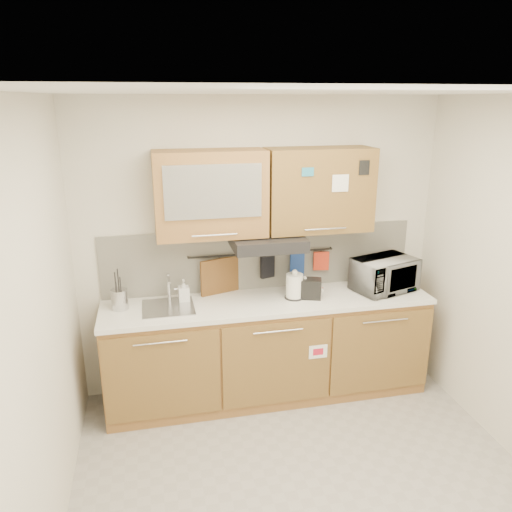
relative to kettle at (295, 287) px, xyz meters
name	(u,v)px	position (x,y,z in m)	size (l,w,h in m)	color
floor	(309,488)	(-0.23, -1.19, -1.02)	(3.20, 3.20, 0.00)	#9E9993
ceiling	(324,92)	(-0.23, -1.19, 1.58)	(3.20, 3.20, 0.00)	white
wall_back	(261,247)	(-0.23, 0.31, 0.28)	(3.20, 3.20, 0.00)	silver
wall_left	(36,342)	(-1.83, -1.19, 0.28)	(3.00, 3.00, 0.00)	silver
base_cabinet	(268,353)	(-0.23, 0.00, -0.62)	(2.80, 0.64, 0.88)	#AA733C
countertop	(269,302)	(-0.23, 0.00, -0.12)	(2.82, 0.62, 0.04)	white
backsplash	(261,258)	(-0.23, 0.30, 0.18)	(2.80, 0.02, 0.56)	silver
upper_cabinets	(265,192)	(-0.23, 0.14, 0.81)	(1.82, 0.37, 0.70)	#AA733C
range_hood	(267,242)	(-0.23, 0.06, 0.40)	(0.60, 0.46, 0.10)	black
sink	(168,307)	(-1.08, 0.02, -0.10)	(0.42, 0.40, 0.26)	silver
utensil_rail	(262,253)	(-0.23, 0.26, 0.24)	(0.02, 0.02, 1.30)	black
utensil_crock	(120,299)	(-1.46, 0.08, -0.02)	(0.16, 0.16, 0.34)	#B9B9BE
kettle	(295,287)	(0.00, 0.00, 0.00)	(0.19, 0.17, 0.26)	white
toaster	(308,288)	(0.12, -0.02, -0.02)	(0.26, 0.20, 0.17)	black
microwave	(384,274)	(0.84, 0.01, 0.04)	(0.53, 0.36, 0.30)	#999999
soap_bottle	(184,291)	(-0.94, 0.12, 0.00)	(0.09, 0.09, 0.20)	#999999
cutting_board	(220,283)	(-0.61, 0.25, -0.01)	(0.36, 0.03, 0.45)	brown
oven_mitt	(297,265)	(0.09, 0.25, 0.11)	(0.13, 0.03, 0.21)	navy
dark_pouch	(267,267)	(-0.18, 0.25, 0.11)	(0.13, 0.04, 0.21)	black
pot_holder	(321,261)	(0.32, 0.25, 0.13)	(0.14, 0.02, 0.17)	red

